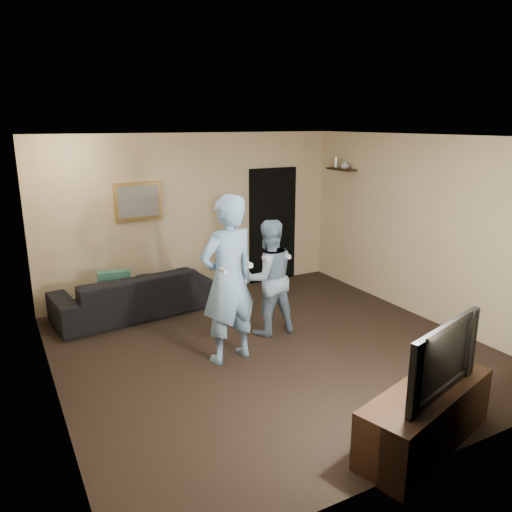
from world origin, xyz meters
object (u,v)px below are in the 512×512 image
tv_console (426,417)px  wii_player_left (228,280)px  television (432,355)px  wii_player_right (268,278)px  sofa (132,294)px

tv_console → wii_player_left: wii_player_left is taller
television → wii_player_left: bearing=93.9°
television → wii_player_right: bearing=74.6°
sofa → wii_player_left: 2.17m
sofa → television: (1.47, -4.25, 0.52)m
sofa → wii_player_right: (1.44, -1.49, 0.45)m
tv_console → wii_player_right: (-0.03, 2.76, 0.52)m
wii_player_right → wii_player_left: bearing=-149.7°
sofa → tv_console: size_ratio=1.44×
television → wii_player_right: size_ratio=0.72×
wii_player_left → wii_player_right: wii_player_left is taller
tv_console → wii_player_right: wii_player_right is taller
sofa → television: 4.52m
wii_player_right → tv_console: bearing=-89.4°
television → wii_player_right: (-0.03, 2.76, -0.07)m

